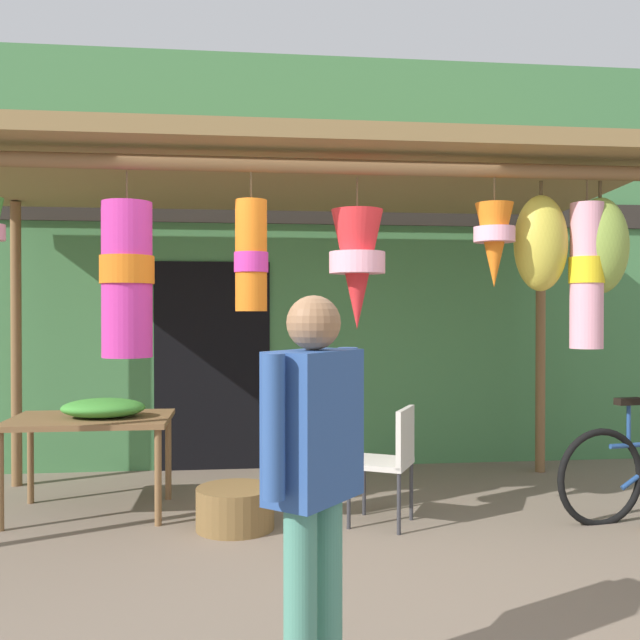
{
  "coord_description": "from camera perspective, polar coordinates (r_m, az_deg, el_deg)",
  "views": [
    {
      "loc": [
        -0.47,
        -4.2,
        1.52
      ],
      "look_at": [
        0.16,
        1.45,
        1.45
      ],
      "focal_mm": 39.32,
      "sensor_mm": 36.0,
      "label": 1
    }
  ],
  "objects": [
    {
      "name": "display_table",
      "position": [
        5.58,
        -18.16,
        -8.29
      ],
      "size": [
        1.17,
        0.8,
        0.73
      ],
      "color": "brown",
      "rests_on": "ground_plane"
    },
    {
      "name": "wicker_basket_by_table",
      "position": [
        5.1,
        -6.92,
        -14.95
      ],
      "size": [
        0.55,
        0.55,
        0.29
      ],
      "primitive_type": "cylinder",
      "color": "brown",
      "rests_on": "ground_plane"
    },
    {
      "name": "flower_heap_on_table",
      "position": [
        5.5,
        -17.11,
        -6.85
      ],
      "size": [
        0.62,
        0.43,
        0.14
      ],
      "color": "green",
      "rests_on": "display_table"
    },
    {
      "name": "shop_facade",
      "position": [
        6.96,
        -2.56,
        4.7
      ],
      "size": [
        9.02,
        0.29,
        4.02
      ],
      "color": "#47844C",
      "rests_on": "ground_plane"
    },
    {
      "name": "vendor_in_orange",
      "position": [
        2.79,
        -0.52,
        -11.5
      ],
      "size": [
        0.43,
        0.47,
        1.58
      ],
      "color": "#4C8E7A",
      "rests_on": "ground_plane"
    },
    {
      "name": "folding_chair",
      "position": [
        5.08,
        5.81,
        -10.86
      ],
      "size": [
        0.54,
        0.54,
        0.84
      ],
      "color": "beige",
      "rests_on": "ground_plane"
    },
    {
      "name": "market_stall_canopy",
      "position": [
        5.33,
        -0.25,
        9.64
      ],
      "size": [
        5.27,
        2.29,
        2.71
      ],
      "color": "brown",
      "rests_on": "ground_plane"
    },
    {
      "name": "ground_plane",
      "position": [
        4.49,
        0.01,
        -19.07
      ],
      "size": [
        30.0,
        30.0,
        0.0
      ],
      "primitive_type": "plane",
      "color": "#756656"
    }
  ]
}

